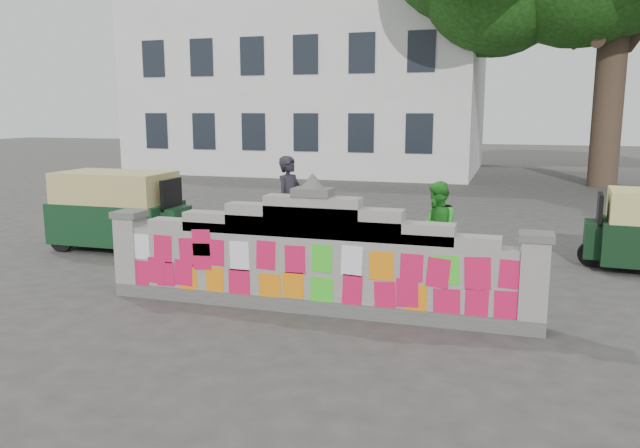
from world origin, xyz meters
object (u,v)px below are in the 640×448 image
object	(u,v)px
pedestrian	(437,229)
cyclist_rider	(290,216)
cyclist_bike	(290,234)
rickshaw_left	(119,209)

from	to	relation	value
pedestrian	cyclist_rider	bearing A→B (deg)	-114.27
cyclist_bike	rickshaw_left	bearing A→B (deg)	108.23
rickshaw_left	pedestrian	bearing A→B (deg)	-2.47
cyclist_rider	rickshaw_left	distance (m)	3.79
pedestrian	rickshaw_left	xyz separation A→B (m)	(-6.61, 0.21, 0.01)
cyclist_rider	pedestrian	bearing A→B (deg)	-77.00
pedestrian	rickshaw_left	bearing A→B (deg)	-111.28
cyclist_rider	pedestrian	size ratio (longest dim) A/B	1.07
cyclist_rider	rickshaw_left	xyz separation A→B (m)	(-3.79, -0.03, -0.05)
rickshaw_left	cyclist_rider	bearing A→B (deg)	-0.23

